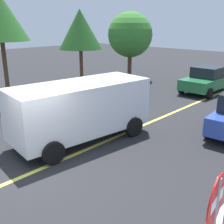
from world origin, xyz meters
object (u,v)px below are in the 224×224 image
object	(u,v)px
stop_sign	(213,222)
car_green_behind_van	(207,80)
tree_left_verge	(130,35)
tree_centre_verge	(80,30)
white_van	(82,108)

from	to	relation	value
stop_sign	car_green_behind_van	distance (m)	14.85
stop_sign	tree_left_verge	world-z (taller)	tree_left_verge
stop_sign	tree_centre_verge	bearing A→B (deg)	56.71
tree_left_verge	stop_sign	bearing A→B (deg)	-136.44
stop_sign	white_van	size ratio (longest dim) A/B	0.43
white_van	tree_left_verge	bearing A→B (deg)	31.69
stop_sign	tree_left_verge	xyz separation A→B (m)	(13.45, 12.79, 1.81)
white_van	car_green_behind_van	bearing A→B (deg)	0.00
white_van	tree_centre_verge	bearing A→B (deg)	49.63
car_green_behind_van	tree_centre_verge	xyz separation A→B (m)	(-5.24, 6.14, 3.06)
car_green_behind_van	tree_left_verge	bearing A→B (deg)	89.69
tree_centre_verge	tree_left_verge	bearing A→B (deg)	3.70
stop_sign	tree_left_verge	size ratio (longest dim) A/B	0.46
stop_sign	car_green_behind_van	world-z (taller)	stop_sign
white_van	car_green_behind_van	xyz separation A→B (m)	(10.46, 0.00, -0.45)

